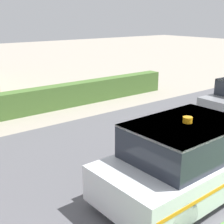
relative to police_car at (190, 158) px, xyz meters
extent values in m
cube|color=#5B5B60|center=(0.15, 2.17, -0.75)|extent=(28.00, 6.44, 0.01)
cube|color=#4C7233|center=(0.08, 7.09, -0.30)|extent=(12.16, 0.56, 0.91)
cylinder|color=black|center=(1.37, 0.81, -0.41)|extent=(0.66, 0.21, 0.65)
cylinder|color=black|center=(-1.20, -0.80, -0.41)|extent=(0.66, 0.21, 0.65)
cylinder|color=black|center=(-1.23, 0.75, -0.41)|extent=(0.66, 0.21, 0.65)
cube|color=silver|center=(0.08, 0.00, -0.21)|extent=(4.23, 1.84, 0.70)
cube|color=#232833|center=(-0.18, 0.00, 0.47)|extent=(2.31, 1.63, 0.66)
cube|color=silver|center=(-0.18, 0.00, 0.78)|extent=(2.31, 1.63, 0.04)
cube|color=orange|center=(0.07, 0.88, -0.16)|extent=(3.99, 0.09, 0.07)
cylinder|color=orange|center=(-0.18, 0.00, 0.86)|extent=(0.19, 0.19, 0.11)
cylinder|color=black|center=(4.73, 2.74, -0.41)|extent=(0.67, 0.22, 0.66)
camera|label=1|loc=(-4.76, -3.54, 2.75)|focal=50.00mm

